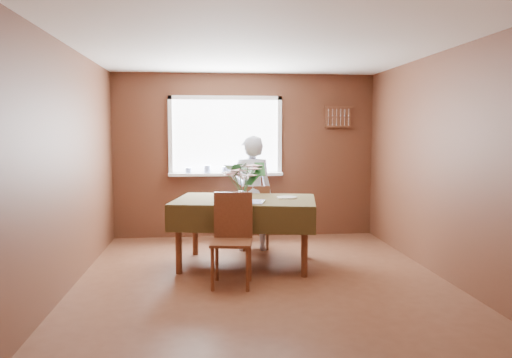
{
  "coord_description": "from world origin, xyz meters",
  "views": [
    {
      "loc": [
        -0.59,
        -5.39,
        1.61
      ],
      "look_at": [
        0.0,
        0.55,
        1.05
      ],
      "focal_mm": 35.0,
      "sensor_mm": 36.0,
      "label": 1
    }
  ],
  "objects": [
    {
      "name": "wall_front",
      "position": [
        0.0,
        -2.25,
        1.25
      ],
      "size": [
        4.0,
        0.0,
        4.0
      ],
      "primitive_type": "plane",
      "rotation": [
        -1.57,
        0.0,
        0.0
      ],
      "color": "brown",
      "rests_on": "floor"
    },
    {
      "name": "dining_table",
      "position": [
        -0.13,
        0.55,
        0.71
      ],
      "size": [
        1.86,
        1.43,
        0.82
      ],
      "rotation": [
        0.0,
        0.0,
        -0.19
      ],
      "color": "brown",
      "rests_on": "floor"
    },
    {
      "name": "side_plate",
      "position": [
        0.38,
        0.58,
        0.82
      ],
      "size": [
        0.26,
        0.26,
        0.01
      ],
      "primitive_type": "cylinder",
      "rotation": [
        0.0,
        0.0,
        -0.04
      ],
      "color": "white",
      "rests_on": "dining_table"
    },
    {
      "name": "spoon_rack",
      "position": [
        1.45,
        2.22,
        1.85
      ],
      "size": [
        0.44,
        0.05,
        0.33
      ],
      "color": "brown",
      "rests_on": "wall_back"
    },
    {
      "name": "ceiling",
      "position": [
        0.0,
        0.0,
        2.5
      ],
      "size": [
        4.5,
        4.5,
        0.0
      ],
      "primitive_type": "plane",
      "rotation": [
        3.14,
        0.0,
        0.0
      ],
      "color": "white",
      "rests_on": "wall_back"
    },
    {
      "name": "floor",
      "position": [
        0.0,
        0.0,
        0.0
      ],
      "size": [
        4.5,
        4.5,
        0.0
      ],
      "primitive_type": "plane",
      "color": "#582F1E",
      "rests_on": "ground"
    },
    {
      "name": "flower_bouquet",
      "position": [
        -0.18,
        0.29,
        1.1
      ],
      "size": [
        0.51,
        0.51,
        0.44
      ],
      "rotation": [
        0.0,
        0.0,
        -0.3
      ],
      "color": "white",
      "rests_on": "dining_table"
    },
    {
      "name": "window_assembly",
      "position": [
        -0.29,
        2.2,
        1.35
      ],
      "size": [
        1.72,
        0.2,
        1.22
      ],
      "color": "white",
      "rests_on": "wall_back"
    },
    {
      "name": "chair_far",
      "position": [
        0.06,
        1.34,
        0.49
      ],
      "size": [
        0.42,
        0.42,
        0.89
      ],
      "rotation": [
        0.0,
        0.0,
        3.26
      ],
      "color": "brown",
      "rests_on": "floor"
    },
    {
      "name": "wall_back",
      "position": [
        0.0,
        2.25,
        1.25
      ],
      "size": [
        4.0,
        0.0,
        4.0
      ],
      "primitive_type": "plane",
      "rotation": [
        1.57,
        0.0,
        0.0
      ],
      "color": "brown",
      "rests_on": "floor"
    },
    {
      "name": "wall_right",
      "position": [
        2.0,
        0.0,
        1.25
      ],
      "size": [
        0.0,
        4.5,
        4.5
      ],
      "primitive_type": "plane",
      "rotation": [
        1.57,
        0.0,
        -1.57
      ],
      "color": "brown",
      "rests_on": "floor"
    },
    {
      "name": "seated_woman",
      "position": [
        0.01,
        1.3,
        0.78
      ],
      "size": [
        0.59,
        0.4,
        1.57
      ],
      "primitive_type": "imported",
      "rotation": [
        0.0,
        0.0,
        3.19
      ],
      "color": "white",
      "rests_on": "floor"
    },
    {
      "name": "wall_left",
      "position": [
        -2.0,
        0.0,
        1.25
      ],
      "size": [
        0.0,
        4.5,
        4.5
      ],
      "primitive_type": "plane",
      "rotation": [
        1.57,
        0.0,
        1.57
      ],
      "color": "brown",
      "rests_on": "floor"
    },
    {
      "name": "table_knife",
      "position": [
        0.06,
        0.26,
        0.82
      ],
      "size": [
        0.08,
        0.23,
        0.0
      ],
      "primitive_type": "cube",
      "rotation": [
        0.0,
        0.0,
        -0.27
      ],
      "color": "silver",
      "rests_on": "dining_table"
    },
    {
      "name": "chair_near",
      "position": [
        -0.33,
        -0.19,
        0.53
      ],
      "size": [
        0.47,
        0.47,
        0.97
      ],
      "rotation": [
        0.0,
        0.0,
        -0.15
      ],
      "color": "brown",
      "rests_on": "floor"
    }
  ]
}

